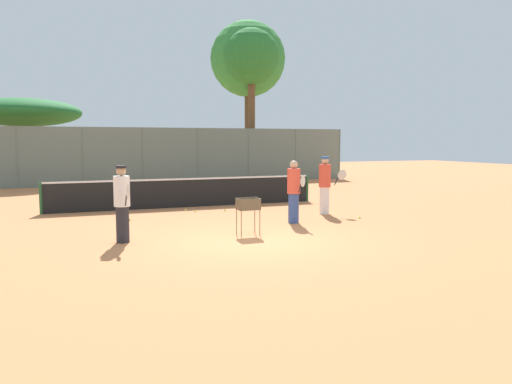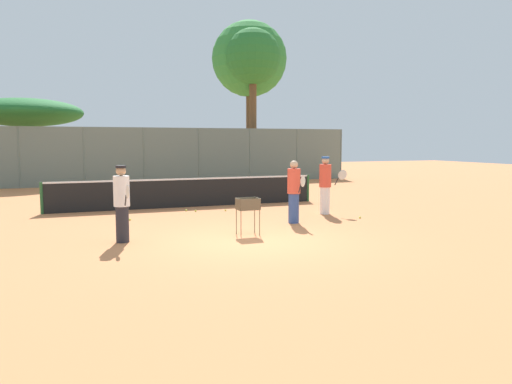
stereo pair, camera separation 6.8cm
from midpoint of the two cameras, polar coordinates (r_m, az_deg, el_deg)
The scene contains 17 objects.
ground_plane at distance 12.17m, azimuth -0.15°, elevation -5.66°, with size 80.00×80.00×0.00m, color #D37F4C.
tennis_net at distance 18.53m, azimuth -7.72°, elevation -0.00°, with size 10.02×0.10×1.07m.
back_fence at distance 28.73m, azimuth -12.64°, elevation 4.04°, with size 25.52×0.08×3.19m.
tree_1 at distance 35.04m, azimuth -0.71°, elevation 14.89°, with size 5.09×5.09×10.54m.
tree_2 at distance 33.42m, azimuth -0.31°, elevation 14.99°, with size 3.61×3.61×9.70m.
tree_3 at distance 31.04m, azimuth -24.82°, elevation 8.19°, with size 6.25×6.25×4.80m.
player_white_outfit at distance 14.79m, azimuth 4.49°, elevation 0.11°, with size 0.39×0.95×1.86m.
player_red_cap at distance 16.75m, azimuth 8.05°, elevation 0.87°, with size 0.89×0.55×1.92m.
player_yellow_shirt at distance 12.33m, azimuth -14.93°, elevation -1.19°, with size 0.38×0.94×1.85m.
ball_cart at distance 12.89m, azimuth -0.77°, elevation -1.73°, with size 0.56×0.41×0.96m.
tennis_ball_0 at distance 17.54m, azimuth -7.87°, elevation -2.06°, with size 0.07×0.07×0.07m, color #D1E54C.
tennis_ball_1 at distance 16.07m, azimuth 11.91°, elevation -2.86°, with size 0.07×0.07×0.07m, color #D1E54C.
tennis_ball_2 at distance 15.78m, azimuth -14.10°, elevation -3.06°, with size 0.07×0.07×0.07m, color #D1E54C.
tennis_ball_3 at distance 19.04m, azimuth 4.13°, elevation -1.40°, with size 0.07×0.07×0.07m, color #D1E54C.
tennis_ball_4 at distance 17.42m, azimuth -3.41°, elevation -2.07°, with size 0.07×0.07×0.07m, color #D1E54C.
tennis_ball_5 at distance 17.34m, azimuth -6.81°, elevation -2.14°, with size 0.07×0.07×0.07m, color #D1E54C.
parked_car at distance 32.91m, azimuth -3.31°, elevation 2.74°, with size 4.20×1.70×1.60m.
Camera 2 is at (-4.25, -11.15, 2.42)m, focal length 35.00 mm.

